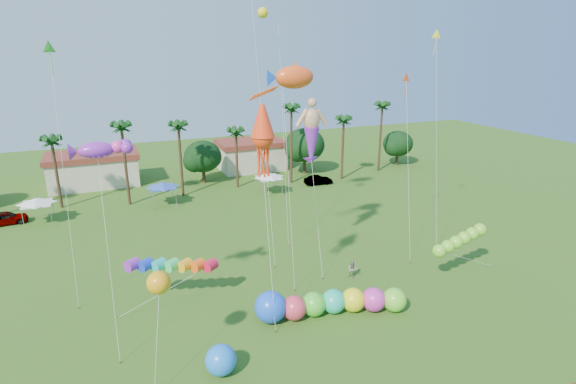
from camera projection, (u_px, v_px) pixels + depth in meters
name	position (u px, v px, depth m)	size (l,w,h in m)	color
ground	(351.00, 380.00, 27.13)	(160.00, 160.00, 0.00)	#285116
tree_line	(221.00, 155.00, 65.81)	(69.46, 8.91, 11.00)	#3A2819
buildings_row	(170.00, 165.00, 69.35)	(35.00, 7.00, 4.00)	beige
tent_row	(163.00, 186.00, 56.04)	(31.00, 4.00, 0.60)	white
car_a	(5.00, 218.00, 50.92)	(1.84, 4.56, 1.56)	#4C4C54
car_b	(318.00, 180.00, 65.95)	(1.43, 4.10, 1.35)	#4C4C54
spectator_b	(352.00, 269.00, 38.96)	(0.80, 0.62, 1.64)	gray
caterpillar_inflatable	(326.00, 303.00, 33.47)	(11.53, 4.64, 2.37)	#D63851
blue_ball	(221.00, 360.00, 27.42)	(1.93, 1.93, 1.93)	#1B74F8
rainbow_tube	(189.00, 269.00, 34.42)	(8.72, 3.71, 3.43)	red
green_worm	(439.00, 251.00, 37.53)	(10.13, 1.97, 3.65)	#79D42F
orange_ball_kite	(159.00, 283.00, 25.98)	(1.88, 2.76, 6.90)	orange
merman_kite	(312.00, 136.00, 38.71)	(2.45, 4.59, 14.67)	tan
fish_kite	(295.00, 77.00, 36.53)	(5.08, 5.57, 17.92)	#F8501B
squid_kite	(263.00, 138.00, 30.44)	(2.04, 4.13, 15.69)	#FA3914
lobster_kite	(97.00, 150.00, 27.86)	(3.85, 4.83, 13.83)	purple
delta_kite_red	(406.00, 83.00, 41.80)	(2.16, 5.12, 16.99)	#D54417
delta_kite_yellow	(436.00, 41.00, 41.19)	(1.09, 3.59, 20.83)	#FFF31A
delta_kite_green	(50.00, 54.00, 32.43)	(1.07, 4.40, 19.70)	green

